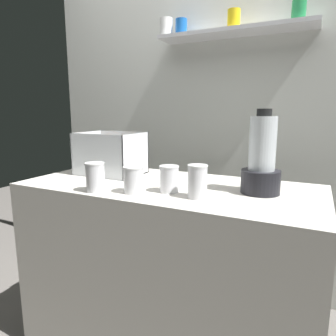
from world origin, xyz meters
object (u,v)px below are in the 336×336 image
Objects in this scene: juice_cup_mango_middle at (169,181)px; juice_cup_mango_right at (197,184)px; juice_cup_carrot_far_left at (95,178)px; juice_cup_beet_left at (134,181)px; carrot_display_bin at (111,161)px; blender_pitcher at (262,162)px.

juice_cup_mango_right is at bearing -13.10° from juice_cup_mango_middle.
juice_cup_carrot_far_left is 1.12× the size of juice_cup_beet_left.
juice_cup_carrot_far_left is 0.45m from juice_cup_mango_right.
carrot_display_bin is 2.95× the size of juice_cup_beet_left.
juice_cup_mango_middle is (0.13, 0.08, -0.00)m from juice_cup_beet_left.
juice_cup_mango_right is (0.43, 0.10, 0.00)m from juice_cup_carrot_far_left.
juice_cup_carrot_far_left reaches higher than juice_cup_mango_middle.
juice_cup_carrot_far_left is at bearing -156.21° from blender_pitcher.
blender_pitcher reaches higher than juice_cup_mango_middle.
juice_cup_beet_left is (0.33, -0.29, -0.02)m from carrot_display_bin.
carrot_display_bin is 2.91× the size of juice_cup_mango_middle.
juice_cup_carrot_far_left is at bearing -63.94° from carrot_display_bin.
blender_pitcher is at bearing 23.47° from juice_cup_mango_middle.
juice_cup_mango_middle is (0.46, -0.21, -0.02)m from carrot_display_bin.
juice_cup_mango_right is (0.14, -0.03, 0.01)m from juice_cup_mango_middle.
juice_cup_mango_right is (0.60, -0.25, -0.01)m from carrot_display_bin.
juice_cup_carrot_far_left is at bearing -155.83° from juice_cup_mango_middle.
blender_pitcher reaches higher than juice_cup_mango_right.
juice_cup_carrot_far_left is 0.17m from juice_cup_beet_left.
juice_cup_beet_left is (-0.49, -0.23, -0.08)m from blender_pitcher.
carrot_display_bin reaches higher than juice_cup_mango_right.
juice_cup_mango_right reaches higher than juice_cup_carrot_far_left.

